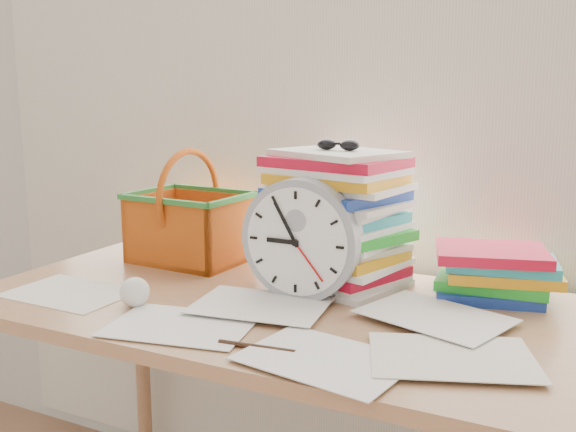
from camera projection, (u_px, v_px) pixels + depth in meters
The scene contains 10 objects.
curtain at pixel (349, 54), 1.64m from camera, with size 2.40×0.01×2.50m, color white.
desk at pixel (282, 334), 1.42m from camera, with size 1.40×0.70×0.75m.
paper_stack at pixel (337, 218), 1.51m from camera, with size 0.32×0.27×0.32m, color white, non-canonical shape.
clock at pixel (302, 240), 1.41m from camera, with size 0.27×0.27×0.05m, color #9297A0.
sunglasses at pixel (338, 145), 1.48m from camera, with size 0.12×0.10×0.03m, color black, non-canonical shape.
book_stack at pixel (495, 273), 1.43m from camera, with size 0.27×0.21×0.12m, color white, non-canonical shape.
basket at pixel (190, 207), 1.73m from camera, with size 0.30×0.23×0.30m, color #DA6015, non-canonical shape.
crumpled_ball at pixel (135, 292), 1.38m from camera, with size 0.06×0.06×0.06m, color white.
pen at pixel (256, 347), 1.15m from camera, with size 0.01×0.01×0.15m, color black.
scattered_papers at pixel (282, 299), 1.41m from camera, with size 1.26×0.42×0.02m, color white, non-canonical shape.
Camera 1 is at (0.61, 0.40, 1.20)m, focal length 40.00 mm.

